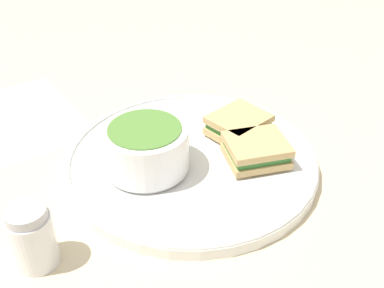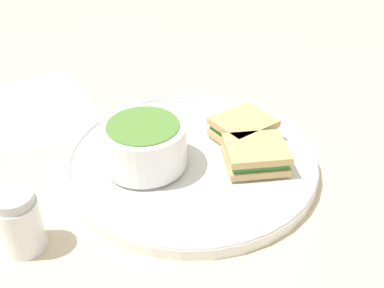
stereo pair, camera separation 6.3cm
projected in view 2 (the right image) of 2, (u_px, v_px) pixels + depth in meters
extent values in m
plane|color=beige|center=(192.00, 165.00, 0.65)|extent=(2.40, 2.40, 0.00)
cylinder|color=white|center=(192.00, 161.00, 0.65)|extent=(0.36, 0.36, 0.02)
torus|color=white|center=(192.00, 155.00, 0.64)|extent=(0.36, 0.36, 0.01)
cylinder|color=white|center=(145.00, 161.00, 0.62)|extent=(0.06, 0.06, 0.01)
cylinder|color=white|center=(144.00, 145.00, 0.61)|extent=(0.12, 0.12, 0.06)
cylinder|color=#568938|center=(143.00, 127.00, 0.59)|extent=(0.10, 0.10, 0.01)
cube|color=silver|center=(144.00, 127.00, 0.70)|extent=(0.10, 0.02, 0.00)
ellipsoid|color=silver|center=(114.00, 142.00, 0.66)|extent=(0.04, 0.03, 0.01)
cube|color=tan|center=(255.00, 160.00, 0.62)|extent=(0.11, 0.11, 0.01)
cube|color=#33702D|center=(256.00, 154.00, 0.61)|extent=(0.10, 0.10, 0.01)
cube|color=tan|center=(256.00, 149.00, 0.61)|extent=(0.11, 0.11, 0.01)
cube|color=tan|center=(243.00, 133.00, 0.68)|extent=(0.09, 0.08, 0.01)
cube|color=#33702D|center=(243.00, 128.00, 0.67)|extent=(0.08, 0.07, 0.01)
cube|color=tan|center=(244.00, 122.00, 0.66)|extent=(0.09, 0.08, 0.01)
cylinder|color=silver|center=(21.00, 226.00, 0.51)|extent=(0.05, 0.05, 0.07)
cylinder|color=#B7B7BC|center=(13.00, 200.00, 0.49)|extent=(0.04, 0.04, 0.01)
cube|color=white|center=(26.00, 110.00, 0.78)|extent=(0.26, 0.29, 0.00)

